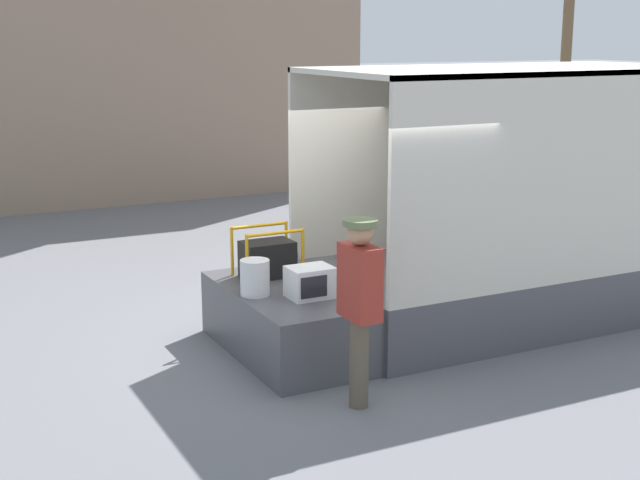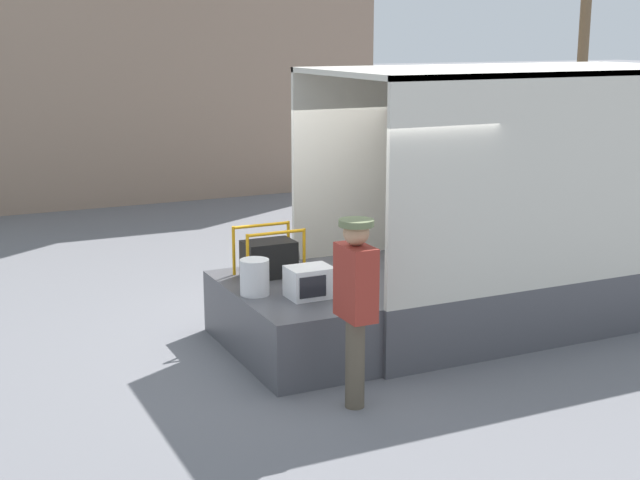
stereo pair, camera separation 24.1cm
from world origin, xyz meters
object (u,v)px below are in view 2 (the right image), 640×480
box_truck (611,226)px  orange_bucket (255,277)px  portable_generator (271,258)px  microwave (310,282)px  worker_person (356,293)px

box_truck → orange_bucket: 4.87m
box_truck → portable_generator: (-4.44, 0.56, -0.06)m
microwave → portable_generator: (-0.05, 0.94, 0.05)m
orange_bucket → microwave: bearing=-34.6°
portable_generator → worker_person: size_ratio=0.40×
microwave → worker_person: 1.24m
microwave → portable_generator: size_ratio=0.65×
portable_generator → box_truck: bearing=-7.2°
orange_bucket → box_truck: bearing=0.5°
box_truck → orange_bucket: size_ratio=17.04×
box_truck → orange_bucket: box_truck is taller
portable_generator → orange_bucket: portable_generator is taller
orange_bucket → worker_person: bearing=-76.4°
worker_person → box_truck: bearing=19.5°
microwave → portable_generator: 0.94m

